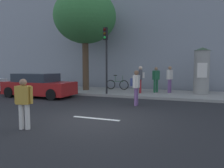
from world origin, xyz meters
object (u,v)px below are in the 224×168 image
Objects in this scene: pedestrian_with_backpack at (156,77)px; pedestrian_near_pole at (141,77)px; poster_column at (202,70)px; pedestrian_in_light_jacket at (136,85)px; traffic_light at (106,50)px; pedestrian_with_bag at (170,77)px; street_tree at (85,17)px; parked_car_red at (38,86)px; bicycle_leaning at (117,84)px; pedestrian_tallest at (24,101)px.

pedestrian_with_backpack is 1.13m from pedestrian_near_pole.
poster_column reaches higher than pedestrian_in_light_jacket.
pedestrian_with_backpack is (2.84, 1.88, -1.77)m from traffic_light.
pedestrian_with_bag reaches higher than pedestrian_in_light_jacket.
street_tree is 5.93m from parked_car_red.
bicycle_leaning is (-2.96, 0.75, -0.61)m from pedestrian_with_backpack.
street_tree is 1.63× the size of parked_car_red.
bicycle_leaning is at bearing 48.39° from parked_car_red.
bicycle_leaning is (2.13, 1.00, -4.87)m from street_tree.
pedestrian_in_light_jacket is 5.60m from bicycle_leaning.
poster_column is 1.67× the size of pedestrian_with_bag.
pedestrian_with_bag is 0.39× the size of parked_car_red.
street_tree reaches higher than pedestrian_in_light_jacket.
pedestrian_near_pole is at bearing 31.25° from traffic_light.
poster_column is 10.75m from pedestrian_tallest.
parked_car_red is at bearing -152.65° from pedestrian_with_backpack.
pedestrian_with_backpack is at bearing -14.20° from bicycle_leaning.
traffic_light is 4.72m from parked_car_red.
pedestrian_with_bag is 8.40m from parked_car_red.
pedestrian_with_backpack is (-2.79, -0.27, -0.48)m from poster_column.
pedestrian_in_light_jacket is at bearing 64.56° from pedestrian_tallest.
parked_car_red is (-5.81, -2.76, -0.50)m from pedestrian_near_pole.
pedestrian_with_bag is at bearing 68.85° from pedestrian_tallest.
poster_column is 5.87m from bicycle_leaning.
parked_car_red is at bearing 126.23° from pedestrian_tallest.
pedestrian_near_pole is (1.95, 1.18, -1.71)m from traffic_light.
pedestrian_in_light_jacket reaches higher than bicycle_leaning.
parked_car_red is at bearing -154.55° from pedestrian_near_pole.
poster_column is 0.66× the size of parked_car_red.
street_tree reaches higher than pedestrian_tallest.
pedestrian_with_bag is at bearing -8.83° from bicycle_leaning.
pedestrian_tallest is 0.34× the size of parked_car_red.
traffic_light is 4.57m from pedestrian_with_bag.
pedestrian_with_backpack is (-0.87, -0.15, -0.04)m from pedestrian_with_bag.
pedestrian_near_pole is 2.61m from bicycle_leaning.
pedestrian_tallest is at bearing -111.15° from pedestrian_with_bag.
parked_car_red is at bearing 173.24° from pedestrian_in_light_jacket.
pedestrian_near_pole is at bearing -6.13° from street_tree.
pedestrian_near_pole is at bearing -141.72° from pedestrian_with_backpack.
pedestrian_tallest is 0.86× the size of pedestrian_with_bag.
traffic_light is 2.73× the size of pedestrian_tallest.
pedestrian_tallest is at bearing -106.50° from pedestrian_with_backpack.
poster_column is 8.75m from street_tree.
street_tree reaches higher than poster_column.
pedestrian_in_light_jacket is at bearing -43.61° from traffic_light.
street_tree is at bearing -154.93° from bicycle_leaning.
pedestrian_near_pole is 6.45m from parked_car_red.
pedestrian_tallest is 9.79m from pedestrian_with_bag.
bicycle_leaning is at bearing 145.08° from pedestrian_near_pole.
bicycle_leaning is at bearing 175.23° from poster_column.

